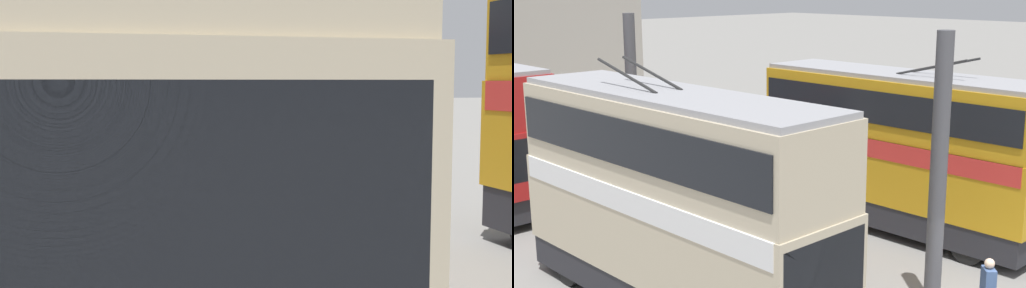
# 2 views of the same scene
# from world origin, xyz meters

# --- Properties ---
(depot_back_wall) EXTENTS (0.50, 36.00, 8.50)m
(depot_back_wall) POSITION_xyz_m (39.78, 0.00, 4.25)
(depot_back_wall) COLOR #A8A093
(depot_back_wall) RESTS_ON ground_plane
(support_column_far) EXTENTS (0.71, 0.71, 6.65)m
(support_column_far) POSITION_xyz_m (14.24, 0.00, 3.20)
(support_column_far) COLOR #4C4C51
(support_column_far) RESTS_ON ground_plane
(bus_right_near) EXTENTS (9.38, 2.54, 5.90)m
(bus_right_near) POSITION_xyz_m (6.27, 4.29, 2.99)
(bus_right_near) COLOR black
(bus_right_near) RESTS_ON ground_plane
(bus_right_mid) EXTENTS (9.90, 2.54, 5.65)m
(bus_right_mid) POSITION_xyz_m (18.72, 4.29, 2.87)
(bus_right_mid) COLOR black
(bus_right_mid) RESTS_ON ground_plane
(bus_right_far) EXTENTS (10.06, 2.54, 5.68)m
(bus_right_far) POSITION_xyz_m (31.84, 4.29, 2.88)
(bus_right_far) COLOR black
(bus_right_far) RESTS_ON ground_plane
(person_aisle_midway) EXTENTS (0.43, 0.26, 1.63)m
(person_aisle_midway) POSITION_xyz_m (10.32, -0.06, 0.86)
(person_aisle_midway) COLOR #2D2D33
(person_aisle_midway) RESTS_ON ground_plane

